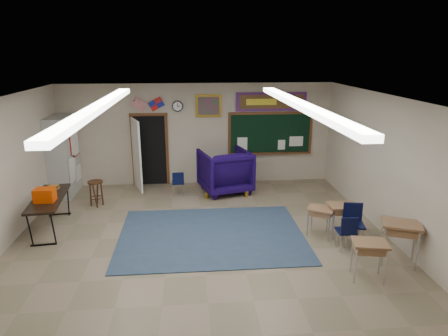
{
  "coord_description": "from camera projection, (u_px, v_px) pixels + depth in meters",
  "views": [
    {
      "loc": [
        -0.23,
        -7.17,
        3.88
      ],
      "look_at": [
        0.54,
        1.5,
        1.33
      ],
      "focal_mm": 32.0,
      "sensor_mm": 36.0,
      "label": 1
    }
  ],
  "objects": [
    {
      "name": "floor",
      "position": [
        204.0,
        253.0,
        7.96
      ],
      "size": [
        9.0,
        9.0,
        0.0
      ],
      "primitive_type": "plane",
      "color": "#84735B",
      "rests_on": "ground"
    },
    {
      "name": "back_wall",
      "position": [
        197.0,
        135.0,
        11.84
      ],
      "size": [
        8.0,
        0.04,
        3.0
      ],
      "primitive_type": "cube",
      "color": "beige",
      "rests_on": "floor"
    },
    {
      "name": "right_wall",
      "position": [
        405.0,
        176.0,
        7.88
      ],
      "size": [
        0.04,
        9.0,
        3.0
      ],
      "primitive_type": "cube",
      "color": "beige",
      "rests_on": "floor"
    },
    {
      "name": "ceiling",
      "position": [
        201.0,
        102.0,
        7.12
      ],
      "size": [
        8.0,
        9.0,
        0.04
      ],
      "primitive_type": "cube",
      "color": "silver",
      "rests_on": "back_wall"
    },
    {
      "name": "area_rug",
      "position": [
        212.0,
        235.0,
        8.74
      ],
      "size": [
        4.0,
        3.0,
        0.02
      ],
      "primitive_type": "cube",
      "color": "#31455E",
      "rests_on": "floor"
    },
    {
      "name": "fluorescent_strips",
      "position": [
        202.0,
        106.0,
        7.13
      ],
      "size": [
        3.86,
        6.0,
        0.1
      ],
      "primitive_type": null,
      "color": "white",
      "rests_on": "ceiling"
    },
    {
      "name": "doorway",
      "position": [
        146.0,
        151.0,
        11.69
      ],
      "size": [
        1.1,
        0.89,
        2.16
      ],
      "color": "black",
      "rests_on": "back_wall"
    },
    {
      "name": "chalkboard",
      "position": [
        270.0,
        135.0,
        12.0
      ],
      "size": [
        2.55,
        0.14,
        1.3
      ],
      "color": "#5A3219",
      "rests_on": "back_wall"
    },
    {
      "name": "bulletin_board",
      "position": [
        271.0,
        102.0,
        11.73
      ],
      "size": [
        2.1,
        0.05,
        0.55
      ],
      "color": "#A00D1B",
      "rests_on": "back_wall"
    },
    {
      "name": "framed_art_print",
      "position": [
        209.0,
        106.0,
        11.6
      ],
      "size": [
        0.75,
        0.05,
        0.65
      ],
      "color": "#A27B1F",
      "rests_on": "back_wall"
    },
    {
      "name": "wall_clock",
      "position": [
        178.0,
        106.0,
        11.52
      ],
      "size": [
        0.32,
        0.05,
        0.32
      ],
      "color": "black",
      "rests_on": "back_wall"
    },
    {
      "name": "wall_flags",
      "position": [
        147.0,
        102.0,
        11.39
      ],
      "size": [
        1.16,
        0.06,
        0.7
      ],
      "primitive_type": null,
      "color": "red",
      "rests_on": "back_wall"
    },
    {
      "name": "storage_cabinet",
      "position": [
        64.0,
        156.0,
        11.02
      ],
      "size": [
        0.59,
        1.25,
        2.2
      ],
      "color": "#ABACA7",
      "rests_on": "floor"
    },
    {
      "name": "wingback_armchair",
      "position": [
        225.0,
        171.0,
        11.31
      ],
      "size": [
        1.61,
        1.64,
        1.22
      ],
      "primitive_type": "imported",
      "rotation": [
        0.0,
        0.0,
        3.41
      ],
      "color": "#13053A",
      "rests_on": "floor"
    },
    {
      "name": "student_chair_reading",
      "position": [
        178.0,
        183.0,
        11.11
      ],
      "size": [
        0.37,
        0.37,
        0.7
      ],
      "primitive_type": null,
      "rotation": [
        0.0,
        0.0,
        3.22
      ],
      "color": "black",
      "rests_on": "floor"
    },
    {
      "name": "student_chair_desk_a",
      "position": [
        346.0,
        232.0,
        8.04
      ],
      "size": [
        0.39,
        0.39,
        0.75
      ],
      "primitive_type": null,
      "rotation": [
        0.0,
        0.0,
        3.12
      ],
      "color": "black",
      "rests_on": "floor"
    },
    {
      "name": "student_chair_desk_b",
      "position": [
        354.0,
        226.0,
        8.19
      ],
      "size": [
        0.51,
        0.51,
        0.87
      ],
      "primitive_type": null,
      "rotation": [
        0.0,
        0.0,
        -0.19
      ],
      "color": "black",
      "rests_on": "floor"
    },
    {
      "name": "student_desk_front_left",
      "position": [
        320.0,
        220.0,
        8.6
      ],
      "size": [
        0.68,
        0.64,
        0.66
      ],
      "rotation": [
        0.0,
        0.0,
        -0.56
      ],
      "color": "#A3724C",
      "rests_on": "floor"
    },
    {
      "name": "student_desk_front_right",
      "position": [
        342.0,
        218.0,
        8.63
      ],
      "size": [
        0.61,
        0.46,
        0.72
      ],
      "rotation": [
        0.0,
        0.0,
        0.01
      ],
      "color": "#A3724C",
      "rests_on": "floor"
    },
    {
      "name": "student_desk_back_left",
      "position": [
        368.0,
        258.0,
        6.97
      ],
      "size": [
        0.67,
        0.56,
        0.71
      ],
      "rotation": [
        0.0,
        0.0,
        -0.21
      ],
      "color": "#A3724C",
      "rests_on": "floor"
    },
    {
      "name": "student_desk_back_right",
      "position": [
        400.0,
        241.0,
        7.47
      ],
      "size": [
        0.83,
        0.74,
        0.83
      ],
      "rotation": [
        0.0,
        0.0,
        -0.39
      ],
      "color": "#A3724C",
      "rests_on": "floor"
    },
    {
      "name": "folding_table",
      "position": [
        50.0,
        212.0,
        8.93
      ],
      "size": [
        0.79,
        1.91,
        1.06
      ],
      "rotation": [
        0.0,
        0.0,
        0.1
      ],
      "color": "black",
      "rests_on": "floor"
    },
    {
      "name": "wooden_stool",
      "position": [
        96.0,
        193.0,
        10.33
      ],
      "size": [
        0.38,
        0.38,
        0.67
      ],
      "color": "#452514",
      "rests_on": "floor"
    }
  ]
}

